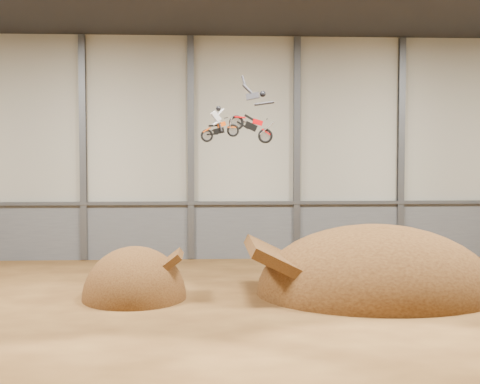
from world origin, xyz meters
name	(u,v)px	position (x,y,z in m)	size (l,w,h in m)	color
floor	(265,313)	(0.00, 0.00, 0.00)	(40.00, 40.00, 0.00)	#4E2F14
back_wall	(244,148)	(0.00, 15.00, 7.00)	(40.00, 0.10, 14.00)	#AFAD9B
lower_band_back	(244,231)	(0.00, 14.90, 1.75)	(39.80, 0.18, 3.50)	#585B61
steel_rail	(244,203)	(0.00, 14.75, 3.55)	(39.80, 0.35, 0.20)	#47494F
steel_column_1	(83,148)	(-10.00, 14.80, 7.00)	(0.40, 0.36, 13.90)	#47494F
steel_column_2	(191,148)	(-3.33, 14.80, 7.00)	(0.40, 0.36, 13.90)	#47494F
steel_column_3	(297,148)	(3.33, 14.80, 7.00)	(0.40, 0.36, 13.90)	#47494F
steel_column_4	(401,148)	(10.00, 14.80, 7.00)	(0.40, 0.36, 13.90)	#47494F
takeoff_ramp	(135,298)	(-5.69, 3.33, 0.00)	(4.72, 5.45, 4.72)	#3D230F
landing_ramp	(376,293)	(5.59, 3.81, 0.00)	(11.30, 10.00, 6.52)	#3D230F
fmx_rider_a	(221,121)	(-1.69, 4.55, 8.13)	(1.88, 0.72, 1.70)	#D5490C
fmx_rider_b	(248,110)	(-0.41, 4.76, 8.70)	(2.93, 0.84, 2.51)	#BB0407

